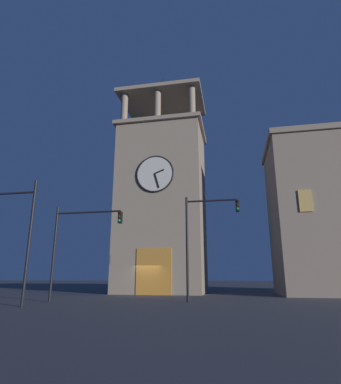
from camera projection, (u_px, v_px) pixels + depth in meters
The scene contains 5 objects.
ground_plane at pixel (146, 295), 27.10m from camera, with size 200.00×200.00×0.00m, color #424247.
clocktower at pixel (162, 203), 32.47m from camera, with size 8.98×7.08×23.55m.
traffic_signal_near at pixel (16, 224), 17.79m from camera, with size 3.49×0.41×6.93m.
traffic_signal_mid at pixel (76, 236), 20.42m from camera, with size 4.64×0.41×6.06m.
traffic_signal_far at pixel (202, 230), 20.26m from camera, with size 3.49×0.41×6.67m.
Camera 1 is at (-7.57, 27.53, 1.54)m, focal length 29.42 mm.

